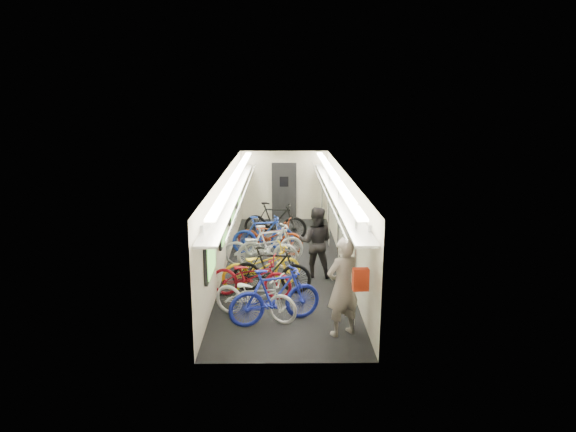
{
  "coord_description": "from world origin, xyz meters",
  "views": [
    {
      "loc": [
        -0.06,
        -12.57,
        4.25
      ],
      "look_at": [
        0.09,
        0.58,
        1.15
      ],
      "focal_mm": 32.0,
      "sensor_mm": 36.0,
      "label": 1
    }
  ],
  "objects_px": {
    "backpack": "(361,279)",
    "passenger_near": "(343,287)",
    "bicycle_0": "(255,296)",
    "passenger_mid": "(316,242)",
    "bicycle_1": "(275,296)"
  },
  "relations": [
    {
      "from": "passenger_mid",
      "to": "bicycle_1",
      "type": "bearing_deg",
      "value": 78.11
    },
    {
      "from": "bicycle_0",
      "to": "bicycle_1",
      "type": "distance_m",
      "value": 0.44
    },
    {
      "from": "passenger_near",
      "to": "passenger_mid",
      "type": "relative_size",
      "value": 1.08
    },
    {
      "from": "passenger_near",
      "to": "backpack",
      "type": "height_order",
      "value": "passenger_near"
    },
    {
      "from": "passenger_mid",
      "to": "bicycle_0",
      "type": "bearing_deg",
      "value": 69.17
    },
    {
      "from": "bicycle_0",
      "to": "backpack",
      "type": "relative_size",
      "value": 4.64
    },
    {
      "from": "bicycle_0",
      "to": "bicycle_1",
      "type": "relative_size",
      "value": 0.96
    },
    {
      "from": "bicycle_0",
      "to": "passenger_mid",
      "type": "relative_size",
      "value": 1.04
    },
    {
      "from": "bicycle_1",
      "to": "bicycle_0",
      "type": "bearing_deg",
      "value": 43.26
    },
    {
      "from": "backpack",
      "to": "bicycle_0",
      "type": "bearing_deg",
      "value": 140.18
    },
    {
      "from": "bicycle_1",
      "to": "passenger_mid",
      "type": "bearing_deg",
      "value": -40.09
    },
    {
      "from": "passenger_near",
      "to": "backpack",
      "type": "xyz_separation_m",
      "value": [
        0.22,
        -0.61,
        0.36
      ]
    },
    {
      "from": "passenger_near",
      "to": "passenger_mid",
      "type": "bearing_deg",
      "value": -112.96
    },
    {
      "from": "bicycle_1",
      "to": "passenger_near",
      "type": "height_order",
      "value": "passenger_near"
    },
    {
      "from": "backpack",
      "to": "passenger_near",
      "type": "bearing_deg",
      "value": 105.24
    }
  ]
}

